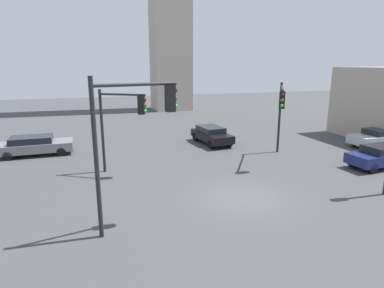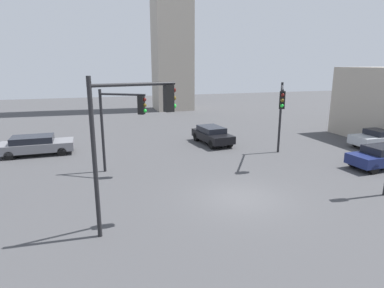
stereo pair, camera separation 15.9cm
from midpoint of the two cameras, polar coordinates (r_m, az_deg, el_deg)
name	(u,v)px [view 1 (the left image)]	position (r m, az deg, el deg)	size (l,w,h in m)	color
ground_plane	(241,197)	(15.73, 8.29, -9.29)	(103.78, 103.78, 0.00)	#424244
traffic_light_0	(122,115)	(18.47, -12.45, 4.93)	(2.44, 1.59, 4.80)	black
traffic_light_1	(281,106)	(21.39, 15.15, 6.53)	(2.46, 3.83, 4.94)	black
traffic_light_2	(133,125)	(11.80, -10.75, 3.38)	(3.18, 0.85, 5.78)	black
car_0	(211,135)	(25.64, 3.26, 1.66)	(2.23, 4.35, 1.36)	black
car_1	(381,137)	(28.46, 30.09, 1.02)	(4.64, 1.90, 1.39)	#ADB2B7
car_2	(380,156)	(22.77, 30.02, -1.82)	(4.03, 1.92, 1.37)	navy
car_3	(35,145)	(24.93, -26.06, -0.16)	(4.84, 2.11, 1.33)	slate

